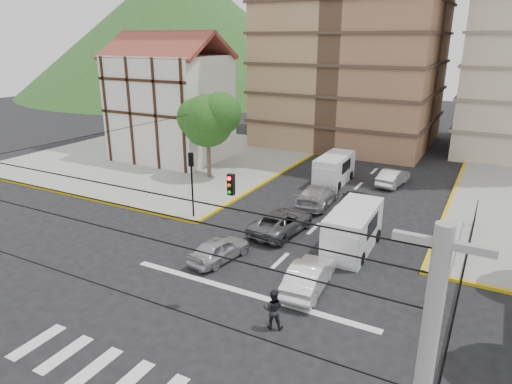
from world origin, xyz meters
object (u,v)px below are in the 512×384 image
Objects in this scene: car_white_front_right at (309,276)px; pedestrian_crosswalk at (273,309)px; traffic_light_nw at (192,174)px; van_left_lane at (333,170)px; van_right_lane at (352,231)px; car_silver_front_left at (219,249)px.

car_white_front_right is 3.59m from pedestrian_crosswalk.
traffic_light_nw is 13.26m from van_left_lane.
van_right_lane is (10.81, 0.22, -1.92)m from traffic_light_nw.
car_white_front_right is at bearing -25.26° from traffic_light_nw.
van_left_lane is at bearing 112.63° from van_right_lane.
van_left_lane is (-5.12, 11.59, -0.06)m from van_right_lane.
pedestrian_crosswalk reaches higher than car_silver_front_left.
car_white_front_right is (4.60, -16.67, -0.41)m from van_left_lane.
van_right_lane is at bearing -100.21° from car_white_front_right.
van_right_lane reaches higher than pedestrian_crosswalk.
van_right_lane is 12.68m from van_left_lane.
traffic_light_nw is at bearing -29.62° from car_white_front_right.
traffic_light_nw is 1.14× the size of car_silver_front_left.
traffic_light_nw is 2.48× the size of pedestrian_crosswalk.
van_right_lane is 1.06× the size of van_left_lane.
car_silver_front_left is at bearing -41.79° from traffic_light_nw.
car_silver_front_left is at bearing -10.01° from car_white_front_right.
van_left_lane reaches higher than pedestrian_crosswalk.
van_right_lane is 3.09× the size of pedestrian_crosswalk.
car_white_front_right is at bearing -97.06° from van_right_lane.
car_white_front_right is at bearing -112.25° from pedestrian_crosswalk.
traffic_light_nw is at bearing -59.50° from pedestrian_crosswalk.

